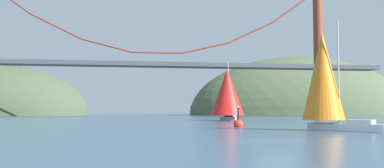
% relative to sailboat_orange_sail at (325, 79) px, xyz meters
% --- Properties ---
extents(ground_plane, '(360.00, 360.00, 0.00)m').
position_rel_sailboat_orange_sail_xyz_m(ground_plane, '(-9.27, -12.26, -4.86)').
color(ground_plane, '#385670').
extents(headland_right, '(89.09, 44.00, 45.58)m').
position_rel_sailboat_orange_sail_xyz_m(headland_right, '(50.73, 122.74, -4.86)').
color(headland_right, '#4C5B3D').
rests_on(headland_right, ground_plane).
extents(suspension_bridge, '(132.13, 6.00, 38.02)m').
position_rel_sailboat_orange_sail_xyz_m(suspension_bridge, '(-9.27, 82.74, 11.52)').
color(suspension_bridge, brown).
rests_on(suspension_bridge, ground_plane).
extents(sailboat_orange_sail, '(7.14, 7.57, 10.21)m').
position_rel_sailboat_orange_sail_xyz_m(sailboat_orange_sail, '(0.00, 0.00, 0.00)').
color(sailboat_orange_sail, white).
rests_on(sailboat_orange_sail, ground_plane).
extents(sailboat_red_spinnaker, '(7.66, 10.76, 10.70)m').
position_rel_sailboat_orange_sail_xyz_m(sailboat_red_spinnaker, '(-0.16, 37.75, 0.05)').
color(sailboat_red_spinnaker, '#B7B2A8').
rests_on(sailboat_red_spinnaker, ground_plane).
extents(channel_buoy, '(1.10, 1.10, 2.64)m').
position_rel_sailboat_orange_sail_xyz_m(channel_buoy, '(-5.86, 9.45, -4.50)').
color(channel_buoy, red).
rests_on(channel_buoy, ground_plane).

